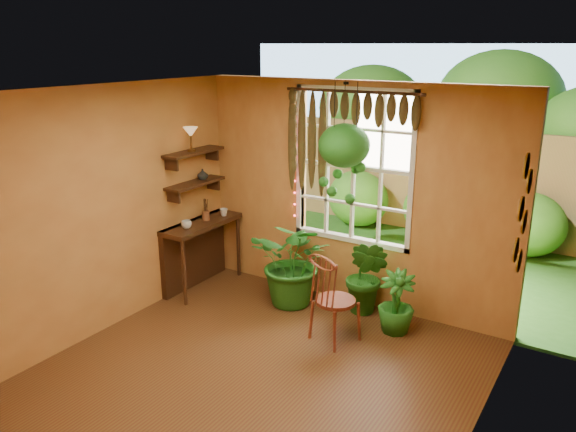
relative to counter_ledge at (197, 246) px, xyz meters
name	(u,v)px	position (x,y,z in m)	size (l,w,h in m)	color
floor	(242,388)	(1.91, -1.60, -0.55)	(4.50, 4.50, 0.00)	brown
ceiling	(234,95)	(1.91, -1.60, 2.15)	(4.50, 4.50, 0.00)	silver
wall_back	(352,196)	(1.91, 0.65, 0.80)	(4.00, 4.00, 0.00)	#CA8F45
wall_left	(85,217)	(-0.09, -1.60, 0.80)	(4.50, 4.50, 0.00)	#CA8F45
wall_right	(472,308)	(3.91, -1.60, 0.80)	(4.50, 4.50, 0.00)	#CA8F45
window	(354,167)	(1.91, 0.68, 1.15)	(1.52, 0.10, 1.86)	white
valance_vine	(344,118)	(1.82, 0.56, 1.73)	(1.70, 0.12, 1.10)	#3B2110
string_lights	(295,157)	(1.15, 0.59, 1.20)	(0.03, 0.03, 1.54)	#FF2633
wall_plates	(522,215)	(3.89, 0.19, 1.00)	(0.04, 0.32, 1.10)	beige
counter_ledge	(197,246)	(0.00, 0.00, 0.00)	(0.40, 1.20, 0.90)	#3B2110
shelf_lower	(195,183)	(0.03, 0.00, 0.85)	(0.25, 0.90, 0.04)	#3B2110
shelf_upper	(194,152)	(0.03, 0.00, 1.25)	(0.25, 0.90, 0.04)	#3B2110
backyard	(473,146)	(2.15, 5.27, 0.73)	(14.00, 10.00, 12.00)	#235B1A
windsor_chair	(333,312)	(2.21, -0.36, -0.21)	(0.55, 0.57, 1.17)	maroon
potted_plant_left	(295,262)	(1.40, 0.19, 0.01)	(1.00, 0.87, 1.11)	#1A5516
potted_plant_mid	(367,276)	(2.25, 0.42, -0.08)	(0.52, 0.42, 0.95)	#1A5516
potted_plant_right	(396,302)	(2.72, 0.18, -0.19)	(0.40, 0.40, 0.72)	#1A5516
hanging_basket	(344,152)	(1.90, 0.44, 1.36)	(0.59, 0.59, 1.36)	black
cup_a	(187,225)	(0.13, -0.31, 0.40)	(0.13, 0.13, 0.10)	silver
cup_b	(224,212)	(0.19, 0.36, 0.40)	(0.11, 0.11, 0.10)	beige
brush_jar	(206,210)	(0.11, 0.09, 0.49)	(0.10, 0.10, 0.36)	brown
shelf_vase	(203,174)	(0.04, 0.14, 0.94)	(0.14, 0.14, 0.14)	#B2AD99
tiffany_lamp	(191,134)	(0.05, -0.06, 1.49)	(0.18, 0.18, 0.30)	brown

